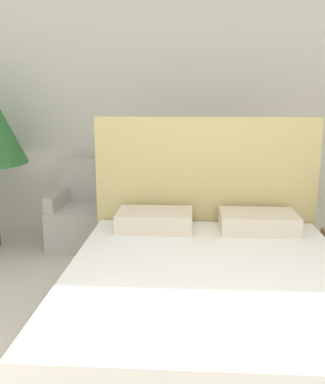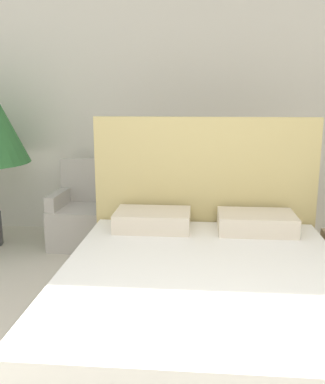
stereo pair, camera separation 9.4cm
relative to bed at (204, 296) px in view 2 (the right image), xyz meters
name	(u,v)px [view 2 (the right image)]	position (x,y,z in m)	size (l,w,h in m)	color
wall_back	(187,103)	(-0.19, 2.29, 1.15)	(10.00, 0.06, 2.90)	silver
bed	(204,296)	(0.00, 0.00, 0.00)	(1.78, 2.05, 1.36)	brown
armchair_near_window_left	(85,220)	(-1.21, 1.69, -0.03)	(0.65, 0.59, 0.87)	#B7B2A8
armchair_near_window_right	(175,222)	(-0.28, 1.69, -0.03)	(0.68, 0.62, 0.87)	#B7B2A8
side_table	(130,221)	(-0.75, 1.71, -0.04)	(0.30, 0.30, 0.52)	brown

